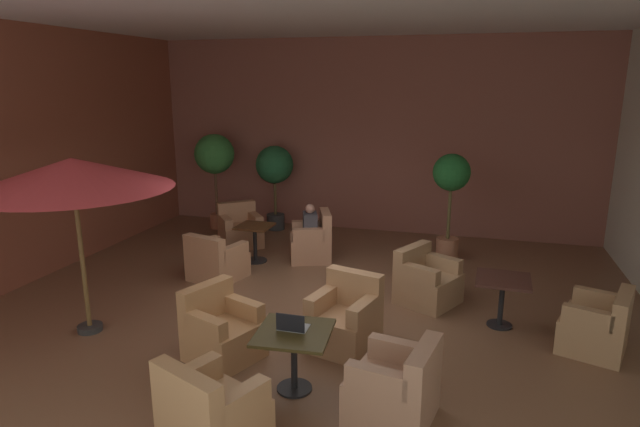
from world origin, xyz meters
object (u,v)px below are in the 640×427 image
object	(u,v)px
armchair_front_right_south	(216,262)
potted_tree_left_corner	(451,188)
armchair_front_right_north	(312,242)
potted_tree_mid_left	(215,158)
armchair_mid_center_east	(597,327)
iced_drink_cup	(299,326)
armchair_front_left_south	(211,413)
potted_tree_mid_right	(275,170)
armchair_front_left_west	(395,389)
cafe_table_front_right	(255,236)
armchair_front_left_east	(222,332)
patio_umbrella_tall_red	(72,174)
cafe_table_front_left	(294,343)
armchair_front_left_north	(345,321)
armchair_front_right_east	(240,230)
cafe_table_mid_center	(502,288)
open_laptop	(292,325)
patron_blue_shirt	(310,223)
armchair_mid_center_north	(426,282)

from	to	relation	value
armchair_front_right_south	potted_tree_left_corner	world-z (taller)	potted_tree_left_corner
armchair_front_right_north	potted_tree_mid_left	distance (m)	3.31
armchair_mid_center_east	iced_drink_cup	size ratio (longest dim) A/B	9.03
armchair_front_left_south	potted_tree_mid_right	world-z (taller)	potted_tree_mid_right
armchair_front_left_west	cafe_table_front_right	xyz separation A→B (m)	(-3.12, 3.97, 0.16)
armchair_front_left_east	patio_umbrella_tall_red	bearing A→B (deg)	175.73
armchair_mid_center_east	armchair_front_left_south	bearing A→B (deg)	-142.44
cafe_table_front_left	armchair_front_right_south	xyz separation A→B (m)	(-2.29, 2.75, -0.24)
armchair_front_right_north	armchair_front_left_north	bearing A→B (deg)	-66.38
armchair_front_left_west	iced_drink_cup	xyz separation A→B (m)	(-1.05, 0.22, 0.42)
armchair_mid_center_east	armchair_front_left_west	bearing A→B (deg)	-136.95
cafe_table_front_right	patio_umbrella_tall_red	bearing A→B (deg)	-107.82
armchair_front_right_south	armchair_front_right_east	bearing A→B (deg)	102.00
cafe_table_mid_center	armchair_front_right_south	bearing A→B (deg)	173.00
cafe_table_front_left	open_laptop	xyz separation A→B (m)	(-0.03, 0.03, 0.19)
potted_tree_mid_left	iced_drink_cup	xyz separation A→B (m)	(3.76, -5.61, -0.85)
cafe_table_front_left	patio_umbrella_tall_red	size ratio (longest dim) A/B	0.34
cafe_table_front_left	cafe_table_front_right	size ratio (longest dim) A/B	1.21
armchair_front_left_south	armchair_front_right_east	size ratio (longest dim) A/B	0.98
potted_tree_left_corner	patron_blue_shirt	distance (m)	2.59
armchair_front_right_east	open_laptop	xyz separation A→B (m)	(2.65, -4.54, 0.41)
patio_umbrella_tall_red	patron_blue_shirt	xyz separation A→B (m)	(1.97, 3.55, -1.40)
armchair_front_right_south	potted_tree_mid_right	size ratio (longest dim) A/B	0.52
armchair_front_left_south	open_laptop	distance (m)	1.22
cafe_table_front_right	cafe_table_mid_center	xyz separation A→B (m)	(4.19, -1.56, 0.06)
cafe_table_front_right	open_laptop	distance (m)	4.24
armchair_front_right_south	armchair_mid_center_east	size ratio (longest dim) A/B	0.96
potted_tree_mid_right	cafe_table_front_left	bearing A→B (deg)	-67.70
iced_drink_cup	armchair_front_left_east	bearing A→B (deg)	160.14
armchair_front_left_north	potted_tree_mid_right	distance (m)	5.62
armchair_front_left_north	armchair_mid_center_east	bearing A→B (deg)	13.82
armchair_front_right_east	potted_tree_mid_right	size ratio (longest dim) A/B	0.57
armchair_front_left_east	armchair_mid_center_north	distance (m)	3.19
armchair_front_left_west	armchair_mid_center_north	xyz separation A→B (m)	(0.05, 2.94, 0.00)
potted_tree_mid_left	patio_umbrella_tall_red	bearing A→B (deg)	-82.52
cafe_table_front_left	armchair_front_left_east	distance (m)	1.14
armchair_front_left_south	potted_tree_mid_right	distance (m)	7.29
iced_drink_cup	open_laptop	xyz separation A→B (m)	(-0.08, 0.01, -0.00)
armchair_front_left_south	potted_tree_mid_left	world-z (taller)	potted_tree_mid_left
armchair_front_left_south	armchair_front_left_north	bearing A→B (deg)	70.87
armchair_mid_center_east	open_laptop	world-z (taller)	open_laptop
open_laptop	patron_blue_shirt	bearing A→B (deg)	104.39
armchair_mid_center_north	iced_drink_cup	xyz separation A→B (m)	(-1.09, -2.71, 0.42)
patio_umbrella_tall_red	patron_blue_shirt	size ratio (longest dim) A/B	4.05
armchair_mid_center_east	potted_tree_mid_right	xyz separation A→B (m)	(-5.69, 4.08, 1.03)
armchair_front_left_north	cafe_table_front_right	size ratio (longest dim) A/B	1.37
cafe_table_mid_center	armchair_mid_center_east	xyz separation A→B (m)	(1.09, -0.38, -0.24)
armchair_front_right_south	armchair_front_left_west	bearing A→B (deg)	-41.08
cafe_table_front_left	patio_umbrella_tall_red	world-z (taller)	patio_umbrella_tall_red
potted_tree_mid_left	open_laptop	xyz separation A→B (m)	(3.68, -5.61, -0.86)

